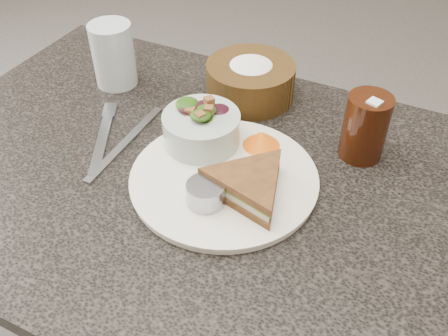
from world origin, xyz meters
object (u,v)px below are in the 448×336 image
bread_basket (251,75)px  sandwich (250,185)px  dinner_plate (224,179)px  cola_glass (366,124)px  salad_bowl (201,124)px  dressing_ramekin (206,193)px  dining_table (197,297)px  water_glass (113,55)px

bread_basket → sandwich: bearing=-66.5°
dinner_plate → cola_glass: (0.18, 0.17, 0.06)m
sandwich → salad_bowl: 0.15m
cola_glass → bread_basket: bearing=161.6°
dinner_plate → dressing_ramekin: dressing_ramekin is taller
salad_bowl → bread_basket: bread_basket is taller
cola_glass → dressing_ramekin: bearing=-127.7°
dressing_ramekin → cola_glass: (0.18, 0.23, 0.03)m
sandwich → dressing_ramekin: 0.07m
cola_glass → dining_table: bearing=-146.7°
dressing_ramekin → sandwich: bearing=38.2°
dinner_plate → dining_table: bearing=176.0°
sandwich → salad_bowl: salad_bowl is taller
dining_table → cola_glass: bearing=33.3°
sandwich → salad_bowl: (-0.13, 0.08, 0.02)m
bread_basket → cola_glass: bearing=-18.4°
dining_table → bread_basket: 0.49m
salad_bowl → water_glass: bearing=156.4°
sandwich → salad_bowl: bearing=160.8°
bread_basket → water_glass: 0.28m
dinner_plate → bread_basket: bearing=104.3°
salad_bowl → water_glass: (-0.26, 0.11, 0.01)m
dinner_plate → sandwich: 0.06m
dressing_ramekin → water_glass: 0.41m
salad_bowl → dining_table: bearing=-84.1°
dressing_ramekin → bread_basket: 0.32m
dining_table → dinner_plate: dinner_plate is taller
water_glass → dinner_plate: bearing=-27.9°
salad_bowl → cola_glass: size_ratio=1.04×
dining_table → cola_glass: 0.53m
bread_basket → cola_glass: cola_glass is taller
dinner_plate → water_glass: 0.38m
dressing_ramekin → cola_glass: cola_glass is taller
dinner_plate → sandwich: bearing=-22.4°
dinner_plate → salad_bowl: bearing=139.4°
dinner_plate → water_glass: (-0.33, 0.17, 0.06)m
sandwich → dressing_ramekin: (-0.05, -0.04, -0.00)m
cola_glass → water_glass: 0.51m
bread_basket → dining_table: bearing=-91.0°
dining_table → dressing_ramekin: size_ratio=16.91×
sandwich → dinner_plate: bearing=172.1°
dining_table → salad_bowl: bearing=95.9°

